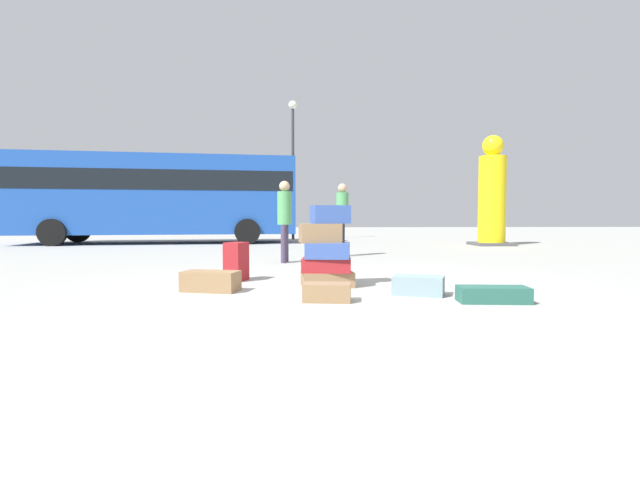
# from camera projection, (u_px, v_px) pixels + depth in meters

# --- Properties ---
(ground_plane) EXTENTS (80.00, 80.00, 0.00)m
(ground_plane) POSITION_uv_depth(u_px,v_px,m) (343.00, 293.00, 5.86)
(ground_plane) COLOR #9E9E99
(suitcase_tower) EXTENTS (0.75, 0.58, 1.10)m
(suitcase_tower) POSITION_uv_depth(u_px,v_px,m) (326.00, 251.00, 6.38)
(suitcase_tower) COLOR olive
(suitcase_tower) RESTS_ON ground
(suitcase_brown_foreground_near) EXTENTS (0.77, 0.52, 0.26)m
(suitcase_brown_foreground_near) POSITION_uv_depth(u_px,v_px,m) (211.00, 281.00, 5.98)
(suitcase_brown_foreground_near) COLOR olive
(suitcase_brown_foreground_near) RESTS_ON ground
(suitcase_brown_right_side) EXTENTS (0.57, 0.38, 0.20)m
(suitcase_brown_right_side) POSITION_uv_depth(u_px,v_px,m) (327.00, 292.00, 5.27)
(suitcase_brown_right_side) COLOR olive
(suitcase_brown_right_side) RESTS_ON ground
(suitcase_maroon_upright_blue) EXTENTS (0.36, 0.41, 0.57)m
(suitcase_maroon_upright_blue) POSITION_uv_depth(u_px,v_px,m) (236.00, 262.00, 6.97)
(suitcase_maroon_upright_blue) COLOR maroon
(suitcase_maroon_upright_blue) RESTS_ON ground
(suitcase_slate_white_trunk) EXTENTS (0.68, 0.54, 0.23)m
(suitcase_slate_white_trunk) POSITION_uv_depth(u_px,v_px,m) (418.00, 285.00, 5.70)
(suitcase_slate_white_trunk) COLOR gray
(suitcase_slate_white_trunk) RESTS_ON ground
(suitcase_teal_foreground_far) EXTENTS (0.79, 0.39, 0.18)m
(suitcase_teal_foreground_far) POSITION_uv_depth(u_px,v_px,m) (493.00, 294.00, 5.19)
(suitcase_teal_foreground_far) COLOR #26594C
(suitcase_teal_foreground_far) RESTS_ON ground
(person_bearded_onlooker) EXTENTS (0.30, 0.34, 1.70)m
(person_bearded_onlooker) POSITION_uv_depth(u_px,v_px,m) (285.00, 214.00, 9.76)
(person_bearded_onlooker) COLOR #3F334C
(person_bearded_onlooker) RESTS_ON ground
(person_tourist_with_camera) EXTENTS (0.30, 0.34, 1.76)m
(person_tourist_with_camera) POSITION_uv_depth(u_px,v_px,m) (342.00, 213.00, 11.35)
(person_tourist_with_camera) COLOR black
(person_tourist_with_camera) RESTS_ON ground
(yellow_dummy_statue) EXTENTS (1.26, 1.26, 3.71)m
(yellow_dummy_statue) POSITION_uv_depth(u_px,v_px,m) (492.00, 197.00, 15.86)
(yellow_dummy_statue) COLOR yellow
(yellow_dummy_statue) RESTS_ON ground
(parked_bus) EXTENTS (10.03, 3.62, 3.15)m
(parked_bus) POSITION_uv_depth(u_px,v_px,m) (159.00, 193.00, 17.17)
(parked_bus) COLOR #1E4CA5
(parked_bus) RESTS_ON ground
(lamp_post) EXTENTS (0.36, 0.36, 5.93)m
(lamp_post) POSITION_uv_depth(u_px,v_px,m) (293.00, 149.00, 20.12)
(lamp_post) COLOR #333338
(lamp_post) RESTS_ON ground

